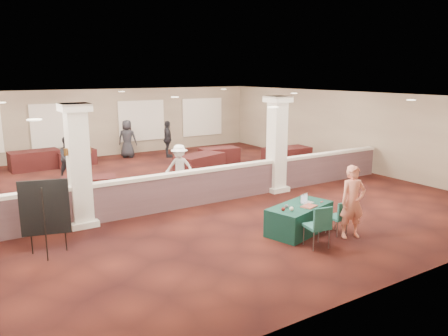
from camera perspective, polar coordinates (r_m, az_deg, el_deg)
ground at (r=14.70m, az=-6.14°, el=-3.30°), size 16.00×16.00×0.00m
wall_back at (r=21.77m, az=-15.66°, el=5.69°), size 16.00×0.04×3.20m
wall_front at (r=8.14m, az=19.50°, el=-5.10°), size 16.00×0.04×3.20m
wall_right at (r=19.21m, az=15.73°, el=4.86°), size 0.04×16.00×3.20m
ceiling at (r=14.18m, az=-6.44°, el=9.25°), size 16.00×16.00×0.02m
partition_wall at (r=13.26m, az=-3.33°, el=-2.43°), size 15.60×0.28×1.10m
column_left at (r=11.78m, az=-18.44°, el=0.41°), size 0.72×0.72×3.20m
column_right at (r=14.70m, az=6.91°, el=3.22°), size 0.72×0.72×3.20m
sconce_left at (r=11.65m, az=-19.90°, el=2.00°), size 0.12×0.12×0.18m
sconce_right at (r=11.78m, az=-17.24°, el=2.29°), size 0.12×0.12×0.18m
near_table at (r=11.23m, az=9.81°, el=-6.52°), size 1.98×1.36×0.69m
conf_chair_main at (r=11.20m, az=14.87°, el=-5.93°), size 0.45×0.46×0.86m
conf_chair_side at (r=10.23m, az=12.33°, el=-7.08°), size 0.58×0.59×1.00m
easel_board at (r=10.15m, az=-22.36°, el=-4.90°), size 0.99×0.59×1.73m
woman at (r=11.00m, az=16.45°, el=-4.27°), size 0.74×0.60×1.79m
far_table_front_left at (r=14.67m, az=-17.18°, el=-2.44°), size 1.85×1.28×0.68m
far_table_front_center at (r=17.23m, az=-3.17°, el=0.45°), size 2.19×1.54×0.81m
far_table_front_right at (r=18.99m, az=8.19°, el=1.46°), size 2.07×1.15×0.81m
far_table_back_left at (r=19.76m, az=-23.49°, el=0.95°), size 2.00×1.08×0.79m
far_table_back_center at (r=19.99m, az=-18.88°, el=1.26°), size 1.78×1.10×0.68m
far_table_back_right at (r=19.40m, az=-0.66°, el=1.65°), size 1.81×1.07×0.70m
attendee_a at (r=17.41m, az=-19.64°, el=1.23°), size 0.82×0.52×1.61m
attendee_b at (r=14.95m, az=-5.83°, el=0.07°), size 1.05×1.02×1.57m
attendee_c at (r=20.88m, az=-7.36°, el=3.76°), size 0.87×1.13×1.74m
attendee_d at (r=21.18m, az=-12.51°, el=3.75°), size 0.99×0.90×1.79m
laptop_base at (r=11.33m, az=10.85°, el=-4.50°), size 0.36×0.30×0.02m
laptop_screen at (r=11.36m, az=10.40°, el=-3.85°), size 0.31×0.10×0.21m
screen_glow at (r=11.36m, az=10.43°, el=-3.92°), size 0.28×0.08×0.18m
knitting at (r=11.04m, az=11.06°, el=-4.92°), size 0.44×0.38×0.03m
yarn_cream at (r=10.64m, az=8.81°, el=-5.29°), size 0.10×0.10×0.10m
yarn_red at (r=10.60m, az=7.74°, el=-5.35°), size 0.10×0.10×0.10m
yarn_grey at (r=10.83m, az=8.16°, el=-4.97°), size 0.10×0.10×0.10m
scissors at (r=11.51m, az=12.65°, el=-4.33°), size 0.12×0.06×0.01m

